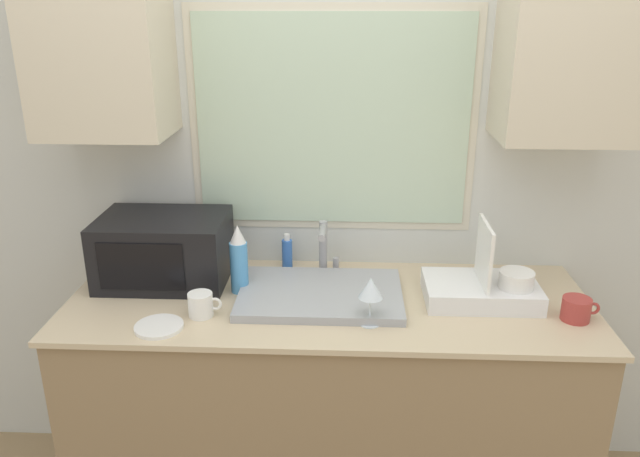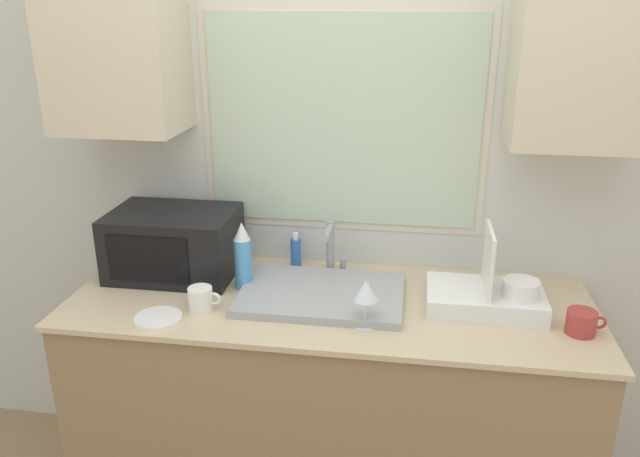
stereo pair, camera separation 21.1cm
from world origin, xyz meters
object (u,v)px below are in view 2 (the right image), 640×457
object	(u,v)px
spray_bottle	(243,257)
mug_near_sink	(201,299)
microwave	(174,243)
dish_rack	(488,295)
faucet	(331,245)
soap_bottle	(296,252)
wine_glass	(366,292)

from	to	relation	value
spray_bottle	mug_near_sink	xyz separation A→B (m)	(-0.10, -0.19, -0.08)
microwave	dish_rack	bearing A→B (deg)	-5.95
spray_bottle	mug_near_sink	size ratio (longest dim) A/B	2.24
faucet	dish_rack	bearing A→B (deg)	-19.50
soap_bottle	mug_near_sink	world-z (taller)	soap_bottle
faucet	wine_glass	distance (m)	0.42
dish_rack	mug_near_sink	world-z (taller)	dish_rack
soap_bottle	mug_near_sink	distance (m)	0.49
spray_bottle	mug_near_sink	distance (m)	0.23
faucet	wine_glass	size ratio (longest dim) A/B	1.26
soap_bottle	wine_glass	distance (m)	0.55
mug_near_sink	microwave	bearing A→B (deg)	125.42
spray_bottle	soap_bottle	size ratio (longest dim) A/B	1.83
faucet	microwave	size ratio (longest dim) A/B	0.44
microwave	spray_bottle	xyz separation A→B (m)	(0.30, -0.09, -0.00)
spray_bottle	mug_near_sink	bearing A→B (deg)	-117.05
spray_bottle	soap_bottle	world-z (taller)	spray_bottle
mug_near_sink	soap_bottle	bearing A→B (deg)	58.97
faucet	spray_bottle	size ratio (longest dim) A/B	0.81
soap_bottle	spray_bottle	bearing A→B (deg)	-124.23
faucet	dish_rack	distance (m)	0.62
dish_rack	wine_glass	size ratio (longest dim) A/B	2.39
faucet	spray_bottle	distance (m)	0.35
faucet	wine_glass	xyz separation A→B (m)	(0.17, -0.39, 0.00)
spray_bottle	mug_near_sink	world-z (taller)	spray_bottle
microwave	mug_near_sink	xyz separation A→B (m)	(0.20, -0.28, -0.08)
dish_rack	soap_bottle	size ratio (longest dim) A/B	2.82
dish_rack	wine_glass	bearing A→B (deg)	-155.46
dish_rack	soap_bottle	world-z (taller)	dish_rack
dish_rack	soap_bottle	xyz separation A→B (m)	(-0.73, 0.26, 0.01)
faucet	dish_rack	size ratio (longest dim) A/B	0.53
microwave	faucet	bearing A→B (deg)	7.70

